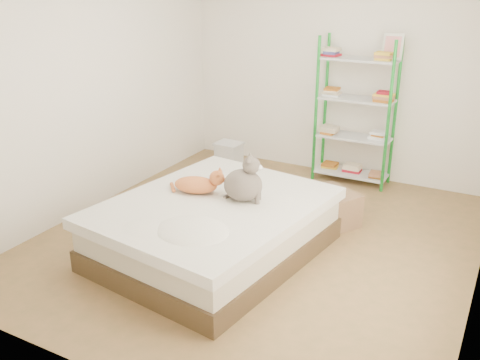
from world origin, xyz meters
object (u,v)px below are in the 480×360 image
Objects in this scene: grey_cat at (243,178)px; white_bin at (229,156)px; bed at (214,228)px; shelf_unit at (356,116)px; orange_cat at (196,183)px; cardboard_box at (332,207)px.

white_bin is at bearing 14.73° from grey_cat.
grey_cat is (0.21, 0.16, 0.45)m from bed.
shelf_unit is 1.64m from white_bin.
bed is at bearing 108.72° from grey_cat.
bed is 5.94× the size of white_bin.
orange_cat is at bearing 77.58° from grey_cat.
cardboard_box is (0.51, 0.93, -0.53)m from grey_cat.
bed is 0.52m from grey_cat.
orange_cat is 1.13× the size of grey_cat.
bed is 2.16m from white_bin.
grey_cat reaches higher than white_bin.
white_bin is (-1.15, 1.79, -0.52)m from grey_cat.
white_bin is (-1.47, -0.38, -0.61)m from shelf_unit.
grey_cat is at bearing -10.43° from orange_cat.
orange_cat is 1.28× the size of white_bin.
bed is at bearing -93.72° from cardboard_box.
grey_cat is at bearing -98.50° from shelf_unit.
grey_cat is at bearing 44.72° from bed.
grey_cat is 1.13× the size of white_bin.
orange_cat is at bearing -69.21° from white_bin.
shelf_unit reaches higher than white_bin.
bed is at bearing -39.98° from orange_cat.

